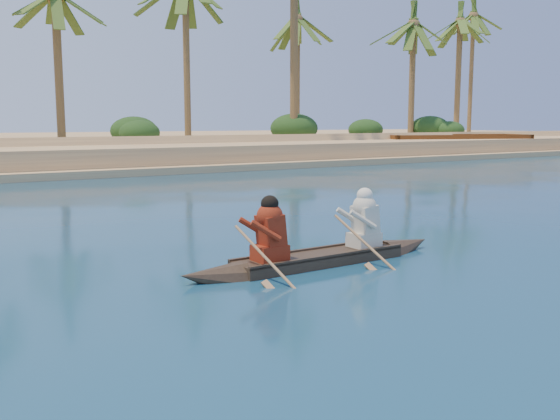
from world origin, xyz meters
TOP-DOWN VIEW (x-y plane):
  - ground at (0.00, 0.00)m, footprint 160.00×160.00m
  - canoe at (5.01, 2.55)m, footprint 5.63×0.86m
  - barge_right at (36.27, 27.00)m, footprint 11.98×7.44m

SIDE VIEW (x-z plane):
  - ground at x=0.00m, z-range 0.00..0.00m
  - canoe at x=5.01m, z-range -0.48..1.07m
  - barge_right at x=36.27m, z-range -0.28..1.61m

